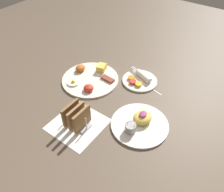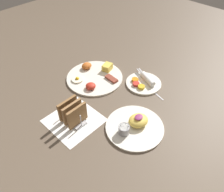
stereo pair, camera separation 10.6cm
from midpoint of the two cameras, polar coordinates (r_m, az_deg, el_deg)
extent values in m
plane|color=brown|center=(1.07, 3.87, -2.03)|extent=(3.00, 3.00, 0.00)
cube|color=white|center=(1.00, -6.89, -6.46)|extent=(0.22, 0.22, 0.00)
cylinder|color=silver|center=(1.21, -2.05, 4.73)|extent=(0.31, 0.31, 0.01)
cube|color=#E5C64C|center=(1.25, 1.22, 7.44)|extent=(0.07, 0.06, 0.04)
ellipsoid|color=#C66023|center=(1.27, -4.25, 7.79)|extent=(0.06, 0.05, 0.03)
cylinder|color=#F4EACC|center=(1.19, -6.52, 4.20)|extent=(0.06, 0.06, 0.01)
sphere|color=yellow|center=(1.19, -6.54, 4.42)|extent=(0.02, 0.02, 0.02)
ellipsoid|color=red|center=(1.13, -2.92, 2.50)|extent=(0.05, 0.05, 0.03)
cube|color=brown|center=(1.19, 2.41, 4.44)|extent=(0.04, 0.08, 0.01)
cylinder|color=silver|center=(1.19, 10.76, 3.18)|extent=(0.19, 0.19, 0.01)
cylinder|color=orange|center=(1.19, 8.60, 4.08)|extent=(0.04, 0.04, 0.01)
cylinder|color=red|center=(1.16, 8.90, 3.00)|extent=(0.04, 0.04, 0.01)
cylinder|color=gold|center=(1.15, 10.29, 2.23)|extent=(0.04, 0.04, 0.01)
cylinder|color=white|center=(1.19, 11.83, 4.26)|extent=(0.07, 0.11, 0.03)
cube|color=silver|center=(1.24, 9.60, 6.23)|extent=(0.02, 0.05, 0.00)
cube|color=silver|center=(1.24, 10.07, 6.37)|extent=(0.02, 0.05, 0.00)
cylinder|color=silver|center=(0.97, 9.06, -8.21)|extent=(0.26, 0.26, 0.01)
ellipsoid|color=#EAC651|center=(0.97, 10.04, -6.50)|extent=(0.11, 0.10, 0.04)
ellipsoid|color=#8C3366|center=(0.95, 10.21, -5.60)|extent=(0.04, 0.03, 0.01)
cylinder|color=#99999E|center=(0.93, 6.45, -8.88)|extent=(0.05, 0.05, 0.04)
cylinder|color=white|center=(0.92, 6.52, -8.27)|extent=(0.04, 0.04, 0.01)
cube|color=#B7B7BC|center=(1.00, -6.91, -6.29)|extent=(0.06, 0.12, 0.01)
cube|color=olive|center=(0.94, -5.88, -5.31)|extent=(0.10, 0.01, 0.10)
cube|color=#966D44|center=(0.96, -7.16, -4.31)|extent=(0.10, 0.01, 0.10)
cube|color=olive|center=(0.98, -8.40, -3.34)|extent=(0.10, 0.01, 0.10)
cylinder|color=#B7B7BC|center=(0.94, -4.92, -6.59)|extent=(0.01, 0.01, 0.07)
cylinder|color=#B7B7BC|center=(1.00, -9.13, -3.27)|extent=(0.01, 0.01, 0.07)
cube|color=silver|center=(1.15, 14.02, 0.49)|extent=(0.03, 0.11, 0.00)
ellipsoid|color=silver|center=(1.18, 11.88, 2.34)|extent=(0.02, 0.02, 0.01)
camera|label=1|loc=(0.05, -87.13, 2.69)|focal=35.00mm
camera|label=2|loc=(0.05, 92.87, -2.69)|focal=35.00mm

